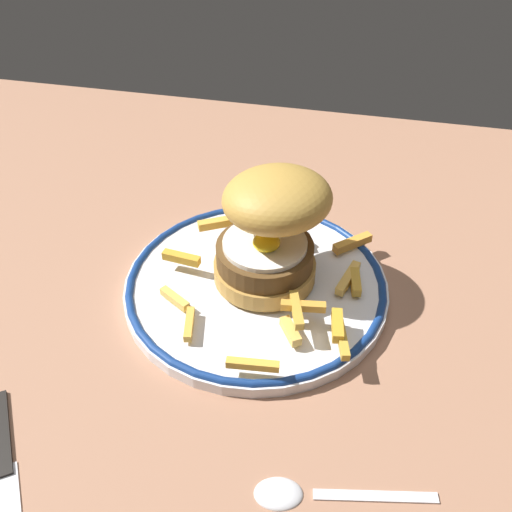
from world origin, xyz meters
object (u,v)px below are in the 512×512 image
(spoon, at_px, (299,492))
(knife, at_px, (4,470))
(dinner_plate, at_px, (256,285))
(burger, at_px, (272,226))

(spoon, bearing_deg, knife, -171.92)
(dinner_plate, xyz_separation_m, burger, (0.01, 0.01, 0.06))
(dinner_plate, bearing_deg, spoon, -69.04)
(dinner_plate, bearing_deg, burger, 51.13)
(dinner_plate, height_order, spoon, dinner_plate)
(burger, distance_m, knife, 0.30)
(burger, height_order, spoon, burger)
(spoon, bearing_deg, burger, 106.85)
(dinner_plate, xyz_separation_m, knife, (-0.14, -0.23, -0.01))
(burger, xyz_separation_m, spoon, (0.07, -0.22, -0.07))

